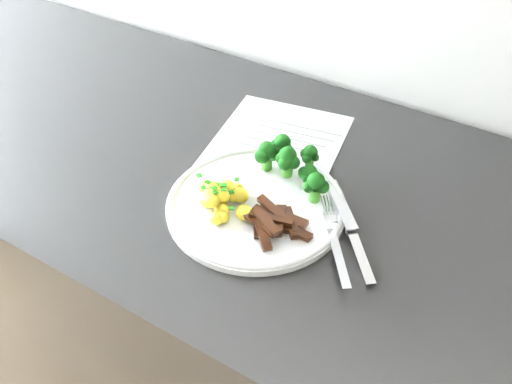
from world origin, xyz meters
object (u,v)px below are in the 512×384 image
(recipe_paper, at_px, (271,151))
(knife, at_px, (354,241))
(plate, at_px, (256,204))
(fork, at_px, (336,243))
(potatoes, at_px, (222,197))
(beef_strips, at_px, (274,222))
(broccoli, at_px, (292,161))
(counter, at_px, (272,354))

(recipe_paper, distance_m, knife, 0.23)
(recipe_paper, bearing_deg, plate, -69.16)
(plate, distance_m, fork, 0.13)
(plate, bearing_deg, fork, -8.33)
(potatoes, relative_size, beef_strips, 0.97)
(broccoli, distance_m, fork, 0.15)
(counter, relative_size, potatoes, 24.36)
(counter, relative_size, beef_strips, 23.66)
(beef_strips, xyz_separation_m, knife, (0.10, 0.03, -0.01))
(recipe_paper, distance_m, broccoli, 0.09)
(counter, bearing_deg, knife, -19.77)
(recipe_paper, height_order, plate, plate)
(recipe_paper, height_order, knife, knife)
(counter, distance_m, broccoli, 0.49)
(counter, height_order, fork, fork)
(potatoes, distance_m, beef_strips, 0.08)
(fork, xyz_separation_m, knife, (0.02, 0.03, -0.01))
(knife, bearing_deg, fork, -123.17)
(recipe_paper, relative_size, potatoes, 3.23)
(plate, distance_m, broccoli, 0.08)
(counter, relative_size, recipe_paper, 7.55)
(counter, relative_size, fork, 16.48)
(potatoes, relative_size, knife, 0.62)
(beef_strips, relative_size, fork, 0.70)
(recipe_paper, xyz_separation_m, plate, (0.05, -0.12, 0.01))
(broccoli, height_order, fork, broccoli)
(fork, bearing_deg, counter, 149.08)
(plate, bearing_deg, potatoes, -144.29)
(broccoli, distance_m, beef_strips, 0.11)
(counter, height_order, broccoli, broccoli)
(broccoli, relative_size, beef_strips, 1.29)
(potatoes, bearing_deg, counter, 64.14)
(recipe_paper, distance_m, potatoes, 0.15)
(counter, height_order, knife, knife)
(recipe_paper, relative_size, plate, 1.24)
(plate, height_order, knife, knife)
(plate, relative_size, beef_strips, 2.53)
(potatoes, bearing_deg, broccoli, 61.89)
(broccoli, bearing_deg, recipe_paper, 141.24)
(counter, relative_size, broccoli, 18.34)
(fork, bearing_deg, beef_strips, -175.31)
(counter, distance_m, plate, 0.46)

